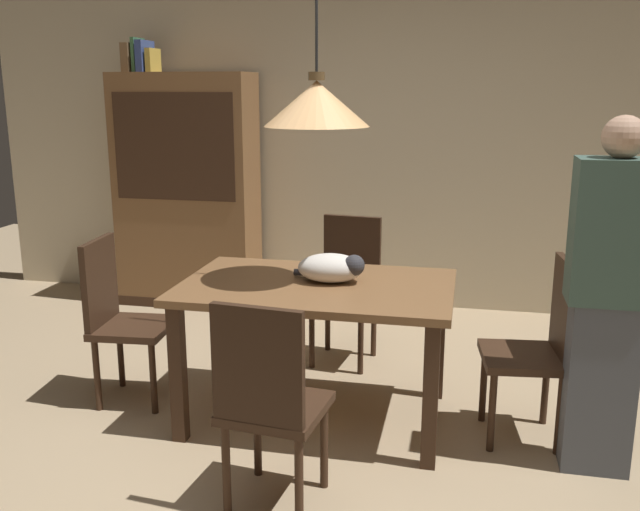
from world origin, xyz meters
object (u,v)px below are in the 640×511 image
(dining_table, at_px, (317,302))
(book_yellow_short, at_px, (153,60))
(chair_near_front, at_px, (268,398))
(pendant_lamp, at_px, (317,103))
(book_green_slim, at_px, (138,55))
(person_standing, at_px, (608,300))
(chair_right_side, at_px, (540,343))
(cat_sleeping, at_px, (332,268))
(book_blue_wide, at_px, (145,56))
(book_brown_thick, at_px, (131,58))
(chair_far_back, at_px, (347,283))
(hutch_bookcase, at_px, (187,195))
(chair_left_side, at_px, (119,313))

(dining_table, xyz_separation_m, book_yellow_short, (-1.70, 1.82, 1.29))
(chair_near_front, distance_m, pendant_lamp, 1.45)
(chair_near_front, relative_size, book_green_slim, 3.58)
(person_standing, bearing_deg, chair_right_side, 136.65)
(cat_sleeping, xyz_separation_m, book_blue_wide, (-1.84, 1.78, 1.14))
(pendant_lamp, bearing_deg, chair_near_front, -90.58)
(pendant_lamp, height_order, book_brown_thick, pendant_lamp)
(chair_far_back, bearing_deg, book_blue_wide, 151.95)
(chair_far_back, height_order, book_yellow_short, book_yellow_short)
(book_green_slim, xyz_separation_m, book_yellow_short, (0.12, 0.00, -0.04))
(chair_near_front, xyz_separation_m, pendant_lamp, (0.01, 0.88, 1.15))
(cat_sleeping, height_order, book_blue_wide, book_blue_wide)
(chair_right_side, distance_m, chair_far_back, 1.42)
(hutch_bookcase, distance_m, person_standing, 3.50)
(dining_table, relative_size, book_yellow_short, 7.00)
(book_brown_thick, height_order, book_blue_wide, book_blue_wide)
(book_blue_wide, bearing_deg, dining_table, -45.91)
(pendant_lamp, relative_size, book_green_slim, 5.00)
(chair_near_front, xyz_separation_m, book_yellow_short, (-1.69, 2.70, 1.43))
(cat_sleeping, bearing_deg, chair_far_back, 94.41)
(pendant_lamp, relative_size, person_standing, 0.80)
(dining_table, distance_m, chair_right_side, 1.14)
(chair_near_front, relative_size, pendant_lamp, 0.72)
(chair_left_side, bearing_deg, chair_far_back, 37.87)
(dining_table, xyz_separation_m, chair_left_side, (-1.13, -0.01, -0.14))
(chair_right_side, height_order, chair_far_back, same)
(cat_sleeping, xyz_separation_m, book_yellow_short, (-1.78, 1.78, 1.11))
(pendant_lamp, xyz_separation_m, person_standing, (1.37, -0.22, -0.84))
(book_yellow_short, bearing_deg, cat_sleeping, -45.08)
(hutch_bookcase, bearing_deg, chair_right_side, -34.96)
(dining_table, relative_size, chair_right_side, 1.51)
(chair_left_side, bearing_deg, pendant_lamp, 0.34)
(chair_right_side, distance_m, book_brown_thick, 3.80)
(chair_near_front, xyz_separation_m, hutch_bookcase, (-1.46, 2.70, 0.38))
(chair_left_side, xyz_separation_m, book_blue_wide, (-0.64, 1.83, 1.46))
(dining_table, xyz_separation_m, book_brown_thick, (-1.89, 1.82, 1.31))
(chair_right_side, distance_m, chair_near_front, 1.44)
(hutch_bookcase, bearing_deg, cat_sleeping, -49.11)
(chair_left_side, height_order, book_brown_thick, book_brown_thick)
(book_brown_thick, bearing_deg, book_blue_wide, 0.00)
(pendant_lamp, bearing_deg, book_yellow_short, 133.02)
(chair_far_back, distance_m, book_blue_wide, 2.49)
(dining_table, distance_m, book_green_slim, 2.90)
(chair_far_back, xyz_separation_m, pendant_lamp, (-0.01, -0.88, 1.15))
(person_standing, bearing_deg, book_brown_thick, 147.86)
(cat_sleeping, height_order, book_brown_thick, book_brown_thick)
(dining_table, height_order, chair_right_side, chair_right_side)
(book_yellow_short, bearing_deg, chair_right_side, -32.68)
(cat_sleeping, distance_m, book_brown_thick, 2.88)
(book_brown_thick, bearing_deg, chair_far_back, -26.55)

